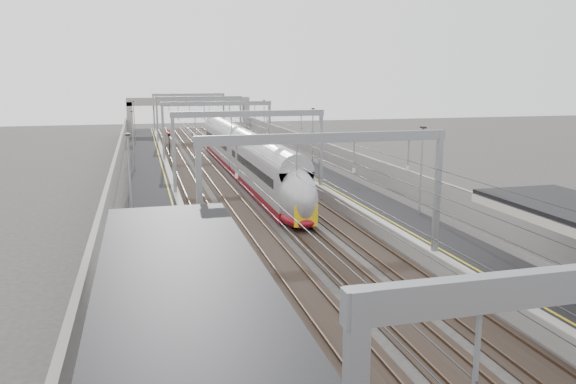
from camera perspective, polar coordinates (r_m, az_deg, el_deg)
platform_left at (r=50.25m, az=-13.49°, el=-0.03°), size 4.00×120.00×1.00m
platform_right at (r=53.00m, az=4.05°, el=0.85°), size 4.00×120.00×1.00m
tracks at (r=51.11m, az=-4.48°, el=-0.07°), size 11.40×140.00×0.20m
overhead_line at (r=56.75m, az=-5.79°, el=7.27°), size 13.00×140.00×6.60m
overbridge at (r=104.78m, az=-10.02°, el=8.59°), size 22.00×2.20×6.90m
wall_left at (r=50.09m, az=-17.21°, el=1.02°), size 0.30×120.00×3.20m
wall_right at (r=53.92m, az=7.29°, el=2.15°), size 0.30×120.00×3.20m
train at (r=58.02m, az=-4.33°, el=3.27°), size 2.58×46.93×4.08m
signal_green at (r=76.22m, az=-11.99°, el=5.32°), size 0.32×0.32×3.48m
signal_red_near at (r=72.60m, az=-5.14°, el=5.23°), size 0.32×0.32×3.48m
signal_red_far at (r=74.11m, az=-3.61°, el=5.38°), size 0.32×0.32×3.48m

